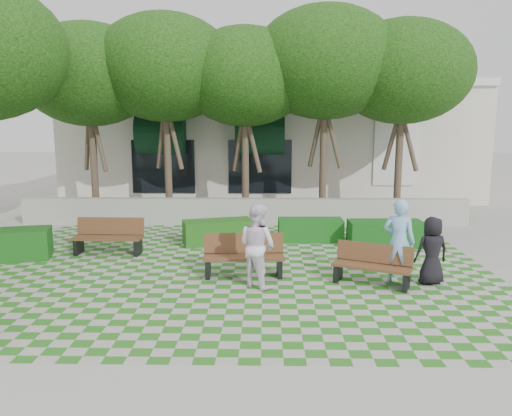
{
  "coord_description": "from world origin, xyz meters",
  "views": [
    {
      "loc": [
        0.73,
        -10.36,
        3.49
      ],
      "look_at": [
        0.5,
        1.5,
        1.4
      ],
      "focal_mm": 35.0,
      "sensor_mm": 36.0,
      "label": 1
    }
  ],
  "objects_px": {
    "hedge_east": "(385,234)",
    "hedge_west": "(4,245)",
    "person_blue": "(399,242)",
    "hedge_midright": "(310,230)",
    "bench_east": "(372,266)",
    "bench_west": "(109,237)",
    "bench_mid": "(244,256)",
    "person_white": "(257,245)",
    "person_dark": "(432,251)",
    "hedge_midleft": "(218,232)"
  },
  "relations": [
    {
      "from": "hedge_east",
      "to": "hedge_west",
      "type": "distance_m",
      "value": 10.11
    },
    {
      "from": "hedge_west",
      "to": "person_blue",
      "type": "bearing_deg",
      "value": -9.98
    },
    {
      "from": "hedge_west",
      "to": "person_blue",
      "type": "height_order",
      "value": "person_blue"
    },
    {
      "from": "hedge_midright",
      "to": "hedge_west",
      "type": "xyz_separation_m",
      "value": [
        -7.93,
        -2.18,
        0.06
      ]
    },
    {
      "from": "bench_east",
      "to": "bench_west",
      "type": "relative_size",
      "value": 0.95
    },
    {
      "from": "hedge_east",
      "to": "hedge_midright",
      "type": "xyz_separation_m",
      "value": [
        -2.05,
        0.58,
        -0.03
      ]
    },
    {
      "from": "bench_mid",
      "to": "person_white",
      "type": "height_order",
      "value": "person_white"
    },
    {
      "from": "hedge_east",
      "to": "hedge_midright",
      "type": "relative_size",
      "value": 1.1
    },
    {
      "from": "hedge_east",
      "to": "person_dark",
      "type": "distance_m",
      "value": 3.32
    },
    {
      "from": "hedge_midleft",
      "to": "person_blue",
      "type": "xyz_separation_m",
      "value": [
        4.22,
        -3.47,
        0.59
      ]
    },
    {
      "from": "hedge_west",
      "to": "bench_mid",
      "type": "bearing_deg",
      "value": -11.03
    },
    {
      "from": "bench_east",
      "to": "person_blue",
      "type": "relative_size",
      "value": 0.93
    },
    {
      "from": "hedge_east",
      "to": "person_dark",
      "type": "relative_size",
      "value": 1.38
    },
    {
      "from": "bench_mid",
      "to": "hedge_midleft",
      "type": "bearing_deg",
      "value": 103.23
    },
    {
      "from": "bench_west",
      "to": "hedge_east",
      "type": "relative_size",
      "value": 0.89
    },
    {
      "from": "hedge_west",
      "to": "person_blue",
      "type": "distance_m",
      "value": 9.63
    },
    {
      "from": "bench_east",
      "to": "bench_mid",
      "type": "height_order",
      "value": "bench_mid"
    },
    {
      "from": "hedge_west",
      "to": "person_blue",
      "type": "relative_size",
      "value": 1.19
    },
    {
      "from": "person_dark",
      "to": "person_white",
      "type": "bearing_deg",
      "value": -6.52
    },
    {
      "from": "person_blue",
      "to": "person_dark",
      "type": "height_order",
      "value": "person_blue"
    },
    {
      "from": "bench_west",
      "to": "hedge_midleft",
      "type": "bearing_deg",
      "value": 24.59
    },
    {
      "from": "bench_mid",
      "to": "bench_west",
      "type": "relative_size",
      "value": 1.02
    },
    {
      "from": "bench_mid",
      "to": "hedge_midright",
      "type": "bearing_deg",
      "value": 58.88
    },
    {
      "from": "person_dark",
      "to": "hedge_midright",
      "type": "bearing_deg",
      "value": -69.68
    },
    {
      "from": "hedge_east",
      "to": "person_blue",
      "type": "bearing_deg",
      "value": -98.84
    },
    {
      "from": "person_blue",
      "to": "person_white",
      "type": "bearing_deg",
      "value": 28.74
    },
    {
      "from": "person_blue",
      "to": "hedge_midleft",
      "type": "bearing_deg",
      "value": -15.23
    },
    {
      "from": "hedge_west",
      "to": "person_dark",
      "type": "bearing_deg",
      "value": -9.46
    },
    {
      "from": "bench_west",
      "to": "hedge_west",
      "type": "xyz_separation_m",
      "value": [
        -2.47,
        -0.64,
        -0.07
      ]
    },
    {
      "from": "bench_west",
      "to": "hedge_midleft",
      "type": "xyz_separation_m",
      "value": [
        2.78,
        1.16,
        -0.11
      ]
    },
    {
      "from": "bench_east",
      "to": "person_blue",
      "type": "distance_m",
      "value": 0.76
    },
    {
      "from": "person_blue",
      "to": "hedge_midright",
      "type": "bearing_deg",
      "value": -43.96
    },
    {
      "from": "hedge_midright",
      "to": "bench_west",
      "type": "bearing_deg",
      "value": -164.21
    },
    {
      "from": "person_blue",
      "to": "person_dark",
      "type": "bearing_deg",
      "value": -158.08
    },
    {
      "from": "bench_west",
      "to": "hedge_west",
      "type": "height_order",
      "value": "bench_west"
    },
    {
      "from": "bench_east",
      "to": "hedge_midright",
      "type": "height_order",
      "value": "bench_east"
    },
    {
      "from": "hedge_midleft",
      "to": "person_dark",
      "type": "relative_size",
      "value": 1.32
    },
    {
      "from": "hedge_midright",
      "to": "hedge_midleft",
      "type": "relative_size",
      "value": 0.96
    },
    {
      "from": "hedge_midleft",
      "to": "person_blue",
      "type": "distance_m",
      "value": 5.49
    },
    {
      "from": "person_dark",
      "to": "bench_mid",
      "type": "bearing_deg",
      "value": -16.84
    },
    {
      "from": "hedge_midleft",
      "to": "bench_east",
      "type": "bearing_deg",
      "value": -44.18
    },
    {
      "from": "person_white",
      "to": "bench_east",
      "type": "bearing_deg",
      "value": -136.06
    },
    {
      "from": "hedge_east",
      "to": "person_blue",
      "type": "relative_size",
      "value": 1.1
    },
    {
      "from": "bench_west",
      "to": "hedge_midright",
      "type": "bearing_deg",
      "value": 17.68
    },
    {
      "from": "hedge_west",
      "to": "person_white",
      "type": "xyz_separation_m",
      "value": [
        6.44,
        -1.91,
        0.51
      ]
    },
    {
      "from": "hedge_midright",
      "to": "hedge_midleft",
      "type": "xyz_separation_m",
      "value": [
        -2.68,
        -0.38,
        0.01
      ]
    },
    {
      "from": "bench_west",
      "to": "hedge_midright",
      "type": "height_order",
      "value": "bench_west"
    },
    {
      "from": "hedge_west",
      "to": "hedge_midleft",
      "type": "bearing_deg",
      "value": 18.94
    },
    {
      "from": "bench_east",
      "to": "hedge_midright",
      "type": "relative_size",
      "value": 0.92
    },
    {
      "from": "bench_mid",
      "to": "hedge_midleft",
      "type": "height_order",
      "value": "bench_mid"
    }
  ]
}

